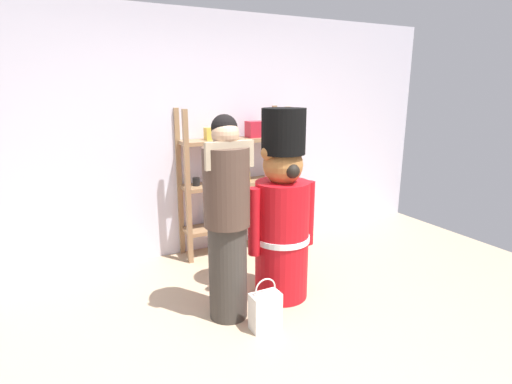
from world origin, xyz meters
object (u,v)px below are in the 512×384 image
object	(u,v)px
merchandise_shelf	(236,179)
teddy_bear_guard	(282,215)
person_shopper	(227,219)
shopping_bag	(265,310)

from	to	relation	value
merchandise_shelf	teddy_bear_guard	xyz separation A→B (m)	(-0.10, -1.19, -0.08)
merchandise_shelf	teddy_bear_guard	bearing A→B (deg)	-94.82
person_shopper	teddy_bear_guard	bearing A→B (deg)	10.41
merchandise_shelf	person_shopper	world-z (taller)	person_shopper
merchandise_shelf	person_shopper	bearing A→B (deg)	-116.83
person_shopper	shopping_bag	bearing A→B (deg)	-58.94
person_shopper	merchandise_shelf	bearing A→B (deg)	63.17
person_shopper	shopping_bag	distance (m)	0.76
teddy_bear_guard	person_shopper	bearing A→B (deg)	-169.59
person_shopper	shopping_bag	size ratio (longest dim) A/B	3.86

